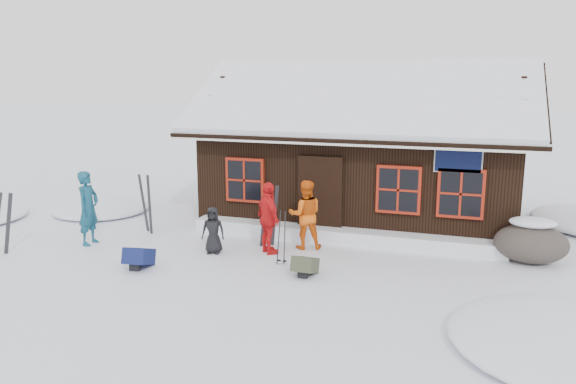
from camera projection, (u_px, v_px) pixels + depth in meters
name	position (u px, v px, depth m)	size (l,w,h in m)	color
ground	(249.00, 264.00, 12.04)	(120.00, 120.00, 0.00)	white
mountain_hut	(365.00, 162.00, 15.86)	(8.90, 6.09, 4.42)	black
snow_drift	(341.00, 235.00, 13.62)	(7.60, 0.60, 0.35)	white
snow_mounds	(344.00, 247.00, 13.25)	(20.60, 13.20, 0.48)	white
skier_teal	(88.00, 208.00, 13.33)	(0.65, 0.42, 1.77)	navy
skier_orange_left	(305.00, 214.00, 13.03)	(0.79, 0.61, 1.62)	orange
skier_orange_right	(268.00, 218.00, 12.62)	(0.97, 0.40, 1.65)	red
skier_crouched	(213.00, 230.00, 12.71)	(0.52, 0.34, 1.07)	black
boulder	(531.00, 242.00, 12.08)	(1.54, 1.15, 0.89)	#4D433D
ski_pair_left	(2.00, 225.00, 12.57)	(0.53, 0.32, 1.48)	black
ski_pair_mid	(147.00, 204.00, 14.42)	(0.48, 0.23, 1.55)	black
ski_pair_right	(269.00, 217.00, 13.23)	(0.46, 0.19, 1.52)	black
ski_poles	(282.00, 239.00, 11.92)	(0.22, 0.11, 1.23)	black
backpack_blue	(139.00, 260.00, 11.77)	(0.48, 0.63, 0.34)	#111A4C
backpack_olive	(305.00, 268.00, 11.33)	(0.43, 0.57, 0.31)	#3C3F2D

